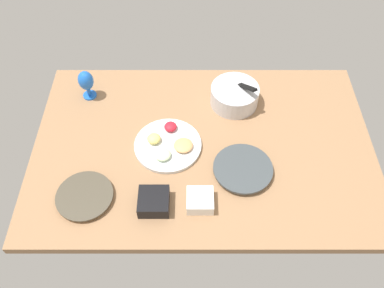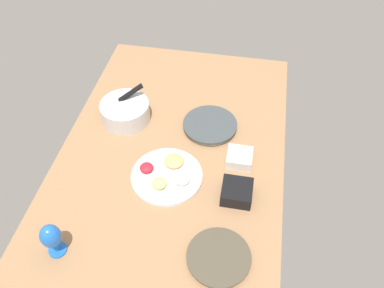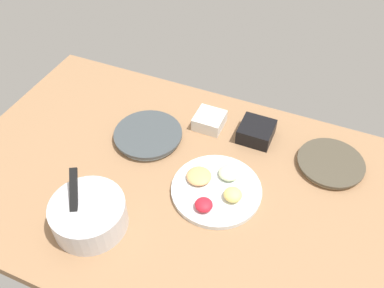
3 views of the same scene
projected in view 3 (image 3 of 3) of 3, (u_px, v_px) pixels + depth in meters
The scene contains 7 objects.
ground_plane at pixel (172, 183), 149.93cm from camera, with size 160.00×104.00×4.00cm, color #99704C.
dinner_plate_left at pixel (331, 163), 152.04cm from camera, with size 24.45×24.45×2.42cm.
dinner_plate_right at pixel (148, 135), 161.86cm from camera, with size 26.69×26.69×3.07cm.
mixing_bowl at pixel (89, 214), 131.46cm from camera, with size 24.17×24.17×16.57cm.
fruit_platter at pixel (216, 189), 143.54cm from camera, with size 31.55×31.55×5.56cm.
square_bowl_white at pixel (209, 120), 166.02cm from camera, with size 11.25×11.25×5.44cm.
square_bowl_black at pixel (256, 131), 160.89cm from camera, with size 12.84×12.84×6.26cm.
Camera 3 is at (-44.01, 84.20, 115.06)cm, focal length 38.73 mm.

